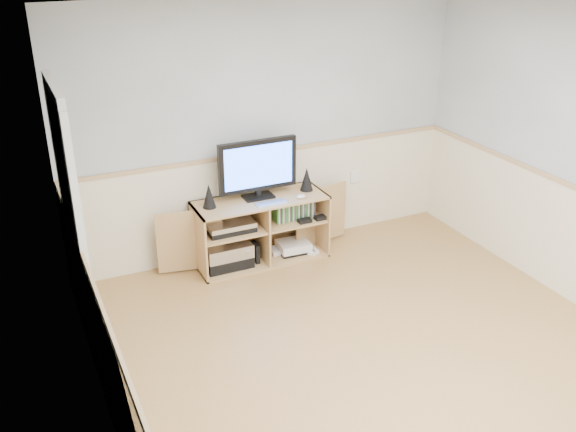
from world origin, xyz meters
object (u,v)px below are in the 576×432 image
at_px(monitor, 258,167).
at_px(game_consoles, 292,247).
at_px(media_cabinet, 259,227).
at_px(keyboard, 271,203).

xyz_separation_m(monitor, game_consoles, (0.33, -0.06, -0.89)).
bearing_deg(media_cabinet, monitor, -90.00).
xyz_separation_m(keyboard, game_consoles, (0.28, 0.13, -0.59)).
bearing_deg(monitor, game_consoles, -10.36).
bearing_deg(monitor, keyboard, -75.43).
distance_m(monitor, game_consoles, 0.95).
xyz_separation_m(media_cabinet, keyboard, (0.05, -0.20, 0.32)).
relative_size(keyboard, game_consoles, 0.65).
xyz_separation_m(monitor, keyboard, (0.05, -0.19, -0.31)).
bearing_deg(game_consoles, monitor, 169.64).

